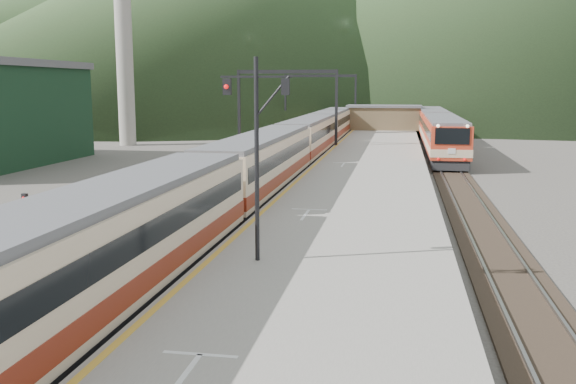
# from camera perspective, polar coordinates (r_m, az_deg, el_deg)

# --- Properties ---
(track_main) EXTENTS (2.60, 200.00, 0.23)m
(track_main) POSITION_cam_1_polar(r_m,az_deg,el_deg) (45.89, 0.15, 1.38)
(track_main) COLOR black
(track_main) RESTS_ON ground
(track_far) EXTENTS (2.60, 200.00, 0.23)m
(track_far) POSITION_cam_1_polar(r_m,az_deg,el_deg) (47.00, -5.87, 1.52)
(track_far) COLOR black
(track_far) RESTS_ON ground
(track_second) EXTENTS (2.60, 200.00, 0.23)m
(track_second) POSITION_cam_1_polar(r_m,az_deg,el_deg) (45.39, 14.61, 0.98)
(track_second) COLOR black
(track_second) RESTS_ON ground
(platform) EXTENTS (8.00, 100.00, 1.00)m
(platform) POSITION_cam_1_polar(r_m,az_deg,el_deg) (43.25, 7.03, 1.39)
(platform) COLOR gray
(platform) RESTS_ON ground
(gantry_near) EXTENTS (9.55, 0.25, 8.00)m
(gantry_near) POSITION_cam_1_polar(r_m,az_deg,el_deg) (60.72, -0.09, 8.56)
(gantry_near) COLOR black
(gantry_near) RESTS_ON ground
(gantry_far) EXTENTS (9.55, 0.25, 8.00)m
(gantry_far) POSITION_cam_1_polar(r_m,az_deg,el_deg) (85.44, 2.88, 8.79)
(gantry_far) COLOR black
(gantry_far) RESTS_ON ground
(smokestack) EXTENTS (1.80, 1.80, 30.00)m
(smokestack) POSITION_cam_1_polar(r_m,az_deg,el_deg) (73.60, -14.50, 15.76)
(smokestack) COLOR #9E998E
(smokestack) RESTS_ON ground
(station_shed) EXTENTS (9.40, 4.40, 3.10)m
(station_shed) POSITION_cam_1_polar(r_m,az_deg,el_deg) (82.90, 8.53, 6.59)
(station_shed) COLOR brown
(station_shed) RESTS_ON platform
(hill_a) EXTENTS (180.00, 180.00, 60.00)m
(hill_a) POSITION_cam_1_polar(r_m,az_deg,el_deg) (201.92, -3.93, 16.06)
(hill_a) COLOR #324928
(hill_a) RESTS_ON ground
(hill_d) EXTENTS (200.00, 200.00, 55.00)m
(hill_d) POSITION_cam_1_polar(r_m,az_deg,el_deg) (276.91, -18.04, 13.30)
(hill_d) COLOR #324928
(hill_d) RESTS_ON ground
(main_train) EXTENTS (2.84, 77.93, 3.47)m
(main_train) POSITION_cam_1_polar(r_m,az_deg,el_deg) (46.05, 0.24, 3.78)
(main_train) COLOR beige
(main_train) RESTS_ON track_main
(second_train) EXTENTS (3.04, 41.38, 3.71)m
(second_train) POSITION_cam_1_polar(r_m,az_deg,el_deg) (69.49, 13.11, 5.53)
(second_train) COLOR red
(second_train) RESTS_ON track_second
(signal_mast) EXTENTS (2.20, 0.29, 6.35)m
(signal_mast) POSITION_cam_1_polar(r_m,az_deg,el_deg) (19.84, -2.81, 4.84)
(signal_mast) COLOR black
(signal_mast) RESTS_ON platform
(short_signal_b) EXTENTS (0.23, 0.18, 2.27)m
(short_signal_b) POSITION_cam_1_polar(r_m,az_deg,el_deg) (32.74, -10.17, 0.45)
(short_signal_b) COLOR black
(short_signal_b) RESTS_ON ground
(short_signal_c) EXTENTS (0.25, 0.21, 2.27)m
(short_signal_c) POSITION_cam_1_polar(r_m,az_deg,el_deg) (27.53, -22.27, -1.79)
(short_signal_c) COLOR black
(short_signal_c) RESTS_ON ground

